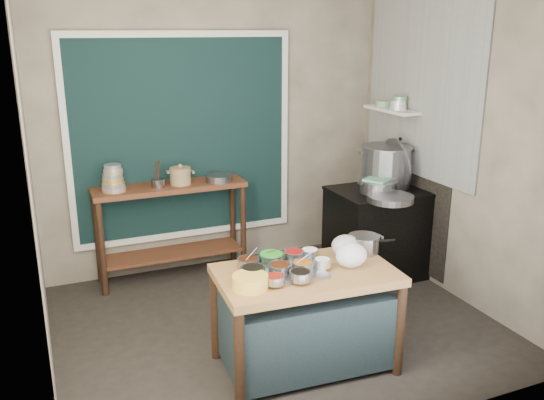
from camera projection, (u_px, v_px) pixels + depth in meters
name	position (u px, v px, depth m)	size (l,w,h in m)	color
floor	(275.00, 325.00, 4.83)	(3.50, 3.00, 0.02)	black
back_wall	(216.00, 130.00, 5.76)	(3.50, 0.02, 2.80)	gray
left_wall	(29.00, 184.00, 3.77)	(0.02, 3.00, 2.80)	gray
right_wall	(458.00, 144.00, 5.09)	(0.02, 3.00, 2.80)	gray
curtain_panel	(183.00, 138.00, 5.61)	(2.10, 0.02, 1.90)	black
curtain_frame	(183.00, 138.00, 5.60)	(2.22, 0.03, 2.02)	beige
tile_panel	(421.00, 87.00, 5.43)	(0.02, 1.70, 1.70)	#B2B2AA
soot_patch	(407.00, 200.00, 5.85)	(0.01, 1.30, 1.30)	black
wall_shelf	(392.00, 110.00, 5.73)	(0.22, 0.70, 0.03)	beige
prep_table	(305.00, 319.00, 4.13)	(1.25, 0.72, 0.75)	brown
back_counter	(172.00, 231.00, 5.62)	(1.45, 0.40, 0.95)	#542C18
stove_block	(378.00, 234.00, 5.70)	(0.90, 0.68, 0.85)	black
stove_top	(381.00, 191.00, 5.57)	(0.92, 0.69, 0.03)	black
condiment_tray	(285.00, 271.00, 3.99)	(0.52, 0.37, 0.02)	gray
condiment_bowls	(281.00, 265.00, 3.99)	(0.66, 0.50, 0.07)	gray
yellow_basin	(250.00, 282.00, 3.74)	(0.24, 0.24, 0.09)	gold
saucepan	(364.00, 244.00, 4.34)	(0.24, 0.24, 0.13)	gray
plastic_bag_a	(351.00, 255.00, 4.08)	(0.23, 0.20, 0.17)	white
plastic_bag_b	(345.00, 245.00, 4.28)	(0.21, 0.18, 0.16)	white
bowl_stack	(113.00, 179.00, 5.24)	(0.22, 0.22, 0.25)	tan
utensil_cup	(158.00, 183.00, 5.39)	(0.13, 0.13, 0.08)	gray
ceramic_crock	(181.00, 177.00, 5.48)	(0.21, 0.21, 0.14)	olive
wide_bowl	(219.00, 178.00, 5.60)	(0.25, 0.25, 0.06)	gray
stock_pot	(386.00, 166.00, 5.64)	(0.52, 0.52, 0.40)	gray
pot_lid	(397.00, 163.00, 5.60)	(0.50, 0.50, 0.02)	gray
steamer	(378.00, 186.00, 5.46)	(0.38, 0.38, 0.12)	gray
green_cloth	(379.00, 179.00, 5.44)	(0.27, 0.21, 0.02)	#5C9A7B
shallow_pan	(390.00, 198.00, 5.19)	(0.42, 0.42, 0.06)	gray
shelf_bowl_stack	(399.00, 103.00, 5.61)	(0.16, 0.16, 0.13)	silver
shelf_bowl_green	(384.00, 104.00, 5.85)	(0.16, 0.16, 0.06)	gray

